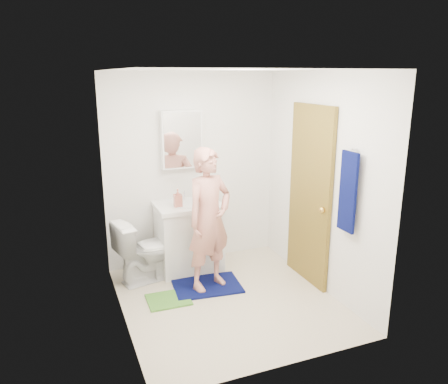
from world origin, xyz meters
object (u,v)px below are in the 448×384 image
Objects in this scene: vanity_cabinet at (189,239)px; toothbrush_cup at (199,196)px; toilet at (148,250)px; man at (209,219)px; towel at (348,192)px; medicine_cabinet at (181,139)px; soap_dispenser at (178,198)px.

vanity_cabinet is 0.54m from toothbrush_cup.
man is (0.61, -0.45, 0.44)m from toilet.
toothbrush_cup is at bearing 32.39° from vanity_cabinet.
towel is 7.13× the size of toothbrush_cup.
medicine_cabinet is at bearing 124.61° from towel.
toothbrush_cup is at bearing 122.26° from towel.
soap_dispenser is at bearing 92.06° from man.
soap_dispenser is at bearing -95.37° from toilet.
toilet is (-0.54, -0.34, -1.22)m from medicine_cabinet.
soap_dispenser is (-0.14, -0.29, -0.64)m from medicine_cabinet.
medicine_cabinet reaches higher than man.
vanity_cabinet is at bearing -90.66° from toilet.
towel is 0.50× the size of man.
vanity_cabinet is at bearing 76.05° from man.
toilet is 0.70m from soap_dispenser.
man reaches higher than soap_dispenser.
medicine_cabinet is 0.74m from toothbrush_cup.
towel is at bearing -60.01° from man.
vanity_cabinet is 0.58m from soap_dispenser.
medicine_cabinet is 0.92× the size of toilet.
man is (-1.11, 0.92, -0.43)m from towel.
towel is at bearing -47.02° from soap_dispenser.
medicine_cabinet reaches higher than vanity_cabinet.
man is at bearing -83.39° from vanity_cabinet.
vanity_cabinet is 1.06× the size of toilet.
vanity_cabinet is 7.13× the size of toothbrush_cup.
soap_dispenser is at bearing -155.99° from vanity_cabinet.
soap_dispenser is (-1.32, 1.42, -0.29)m from towel.
toothbrush_cup is at bearing -85.19° from toilet.
soap_dispenser is 0.37m from toothbrush_cup.
soap_dispenser reaches higher than toothbrush_cup.
man is at bearing 140.55° from towel.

